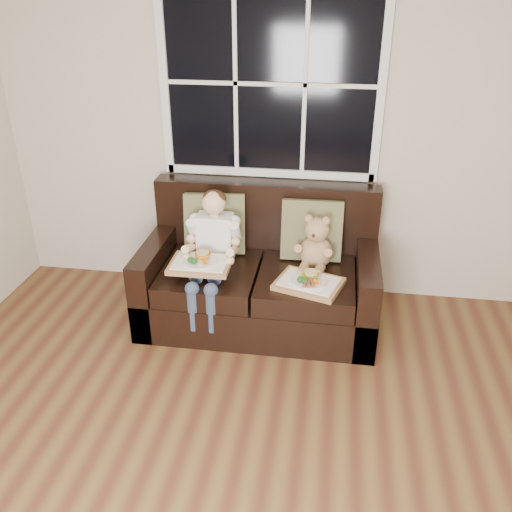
% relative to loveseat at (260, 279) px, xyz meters
% --- Properties ---
extents(room_walls, '(4.52, 5.02, 2.71)m').
position_rel_loveseat_xyz_m(room_walls, '(0.17, -2.02, 1.28)').
color(room_walls, beige).
rests_on(room_walls, ground).
extents(window_back, '(1.62, 0.04, 1.37)m').
position_rel_loveseat_xyz_m(window_back, '(0.00, 0.46, 1.34)').
color(window_back, black).
rests_on(window_back, room_walls).
extents(loveseat, '(1.70, 0.92, 0.96)m').
position_rel_loveseat_xyz_m(loveseat, '(0.00, 0.00, 0.00)').
color(loveseat, black).
rests_on(loveseat, ground).
extents(pillow_left, '(0.48, 0.27, 0.47)m').
position_rel_loveseat_xyz_m(pillow_left, '(-0.37, 0.15, 0.37)').
color(pillow_left, brown).
rests_on(pillow_left, loveseat).
extents(pillow_right, '(0.45, 0.21, 0.46)m').
position_rel_loveseat_xyz_m(pillow_right, '(0.36, 0.15, 0.36)').
color(pillow_right, brown).
rests_on(pillow_right, loveseat).
extents(child, '(0.37, 0.59, 0.85)m').
position_rel_loveseat_xyz_m(child, '(-0.33, -0.12, 0.33)').
color(child, white).
rests_on(child, loveseat).
extents(teddy_bear, '(0.27, 0.33, 0.42)m').
position_rel_loveseat_xyz_m(teddy_bear, '(0.40, 0.00, 0.31)').
color(teddy_bear, tan).
rests_on(teddy_bear, loveseat).
extents(tray_left, '(0.42, 0.32, 0.10)m').
position_rel_loveseat_xyz_m(tray_left, '(-0.37, -0.30, 0.27)').
color(tray_left, '#AD814E').
rests_on(tray_left, child).
extents(tray_right, '(0.51, 0.44, 0.10)m').
position_rel_loveseat_xyz_m(tray_right, '(0.38, -0.29, 0.17)').
color(tray_right, '#AD814E').
rests_on(tray_right, loveseat).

